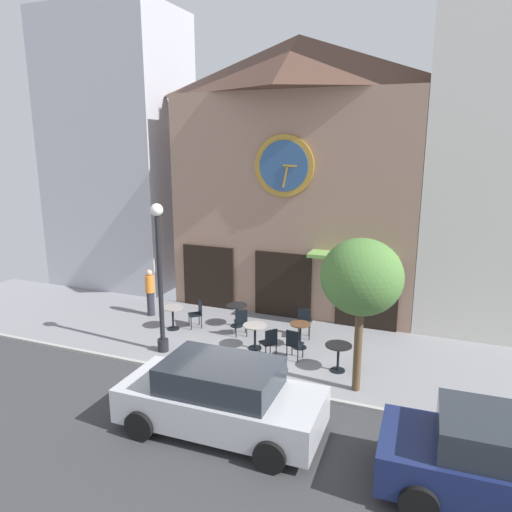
{
  "coord_description": "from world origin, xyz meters",
  "views": [
    {
      "loc": [
        4.48,
        -10.24,
        6.02
      ],
      "look_at": [
        -0.63,
        2.55,
        2.74
      ],
      "focal_mm": 33.93,
      "sensor_mm": 36.0,
      "label": 1
    }
  ],
  "objects_px": {
    "street_lamp": "(160,279)",
    "cafe_chair_under_awning": "(270,341)",
    "street_tree": "(362,278)",
    "cafe_table_center_left": "(300,332)",
    "pedestrian_orange": "(150,292)",
    "parked_car_navy": "(512,464)",
    "cafe_table_rightmost": "(173,314)",
    "parked_car_silver": "(221,397)",
    "cafe_table_leftmost": "(338,352)",
    "cafe_table_center_right": "(237,311)",
    "cafe_chair_right_end": "(241,320)",
    "cafe_chair_mid_row": "(197,312)",
    "cafe_table_near_curb": "(255,332)",
    "cafe_chair_outer": "(304,321)",
    "cafe_chair_curbside": "(294,342)"
  },
  "relations": [
    {
      "from": "street_tree",
      "to": "cafe_table_center_right",
      "type": "distance_m",
      "value": 5.77
    },
    {
      "from": "cafe_table_center_right",
      "to": "parked_car_navy",
      "type": "height_order",
      "value": "parked_car_navy"
    },
    {
      "from": "cafe_chair_outer",
      "to": "pedestrian_orange",
      "type": "xyz_separation_m",
      "value": [
        -5.59,
        -0.11,
        0.33
      ]
    },
    {
      "from": "street_tree",
      "to": "pedestrian_orange",
      "type": "height_order",
      "value": "street_tree"
    },
    {
      "from": "cafe_chair_mid_row",
      "to": "cafe_table_leftmost",
      "type": "bearing_deg",
      "value": -15.57
    },
    {
      "from": "cafe_table_rightmost",
      "to": "cafe_chair_under_awning",
      "type": "bearing_deg",
      "value": -13.79
    },
    {
      "from": "cafe_table_center_right",
      "to": "cafe_chair_right_end",
      "type": "relative_size",
      "value": 0.83
    },
    {
      "from": "cafe_chair_under_awning",
      "to": "parked_car_navy",
      "type": "relative_size",
      "value": 0.21
    },
    {
      "from": "parked_car_navy",
      "to": "cafe_table_leftmost",
      "type": "bearing_deg",
      "value": 134.76
    },
    {
      "from": "street_lamp",
      "to": "cafe_table_center_left",
      "type": "distance_m",
      "value": 4.4
    },
    {
      "from": "cafe_chair_curbside",
      "to": "parked_car_silver",
      "type": "height_order",
      "value": "parked_car_silver"
    },
    {
      "from": "pedestrian_orange",
      "to": "cafe_table_center_left",
      "type": "bearing_deg",
      "value": -7.33
    },
    {
      "from": "street_lamp",
      "to": "pedestrian_orange",
      "type": "relative_size",
      "value": 2.61
    },
    {
      "from": "cafe_table_leftmost",
      "to": "cafe_chair_curbside",
      "type": "height_order",
      "value": "cafe_chair_curbside"
    },
    {
      "from": "cafe_table_rightmost",
      "to": "parked_car_silver",
      "type": "height_order",
      "value": "parked_car_silver"
    },
    {
      "from": "cafe_table_leftmost",
      "to": "cafe_chair_right_end",
      "type": "height_order",
      "value": "cafe_chair_right_end"
    },
    {
      "from": "pedestrian_orange",
      "to": "cafe_table_leftmost",
      "type": "bearing_deg",
      "value": -14.17
    },
    {
      "from": "cafe_chair_curbside",
      "to": "parked_car_silver",
      "type": "xyz_separation_m",
      "value": [
        -0.42,
        -3.82,
        0.23
      ]
    },
    {
      "from": "street_lamp",
      "to": "cafe_table_rightmost",
      "type": "distance_m",
      "value": 2.4
    },
    {
      "from": "cafe_table_near_curb",
      "to": "cafe_chair_curbside",
      "type": "height_order",
      "value": "cafe_chair_curbside"
    },
    {
      "from": "cafe_chair_mid_row",
      "to": "cafe_table_near_curb",
      "type": "bearing_deg",
      "value": -20.06
    },
    {
      "from": "cafe_table_center_left",
      "to": "cafe_table_leftmost",
      "type": "height_order",
      "value": "cafe_table_center_left"
    },
    {
      "from": "parked_car_silver",
      "to": "cafe_chair_mid_row",
      "type": "bearing_deg",
      "value": 123.23
    },
    {
      "from": "cafe_chair_outer",
      "to": "cafe_chair_mid_row",
      "type": "xyz_separation_m",
      "value": [
        -3.5,
        -0.5,
        0.0
      ]
    },
    {
      "from": "cafe_chair_outer",
      "to": "cafe_chair_curbside",
      "type": "distance_m",
      "value": 1.7
    },
    {
      "from": "cafe_table_center_right",
      "to": "cafe_chair_under_awning",
      "type": "bearing_deg",
      "value": -45.76
    },
    {
      "from": "parked_car_navy",
      "to": "street_lamp",
      "type": "bearing_deg",
      "value": 160.39
    },
    {
      "from": "street_tree",
      "to": "cafe_table_leftmost",
      "type": "distance_m",
      "value": 2.58
    },
    {
      "from": "cafe_chair_mid_row",
      "to": "parked_car_silver",
      "type": "xyz_separation_m",
      "value": [
        3.28,
        -5.01,
        0.23
      ]
    },
    {
      "from": "cafe_table_near_curb",
      "to": "cafe_chair_under_awning",
      "type": "distance_m",
      "value": 0.8
    },
    {
      "from": "cafe_chair_right_end",
      "to": "cafe_chair_mid_row",
      "type": "xyz_separation_m",
      "value": [
        -1.64,
        0.16,
        0.0
      ]
    },
    {
      "from": "cafe_chair_under_awning",
      "to": "parked_car_silver",
      "type": "bearing_deg",
      "value": -86.17
    },
    {
      "from": "cafe_table_center_right",
      "to": "cafe_chair_under_awning",
      "type": "height_order",
      "value": "cafe_chair_under_awning"
    },
    {
      "from": "cafe_table_near_curb",
      "to": "cafe_chair_outer",
      "type": "height_order",
      "value": "cafe_chair_outer"
    },
    {
      "from": "parked_car_silver",
      "to": "parked_car_navy",
      "type": "height_order",
      "value": "same"
    },
    {
      "from": "street_lamp",
      "to": "cafe_chair_under_awning",
      "type": "relative_size",
      "value": 4.85
    },
    {
      "from": "cafe_table_leftmost",
      "to": "street_tree",
      "type": "bearing_deg",
      "value": -52.38
    },
    {
      "from": "cafe_table_rightmost",
      "to": "cafe_chair_right_end",
      "type": "height_order",
      "value": "cafe_chair_right_end"
    },
    {
      "from": "cafe_chair_outer",
      "to": "street_lamp",
      "type": "bearing_deg",
      "value": -144.42
    },
    {
      "from": "cafe_table_near_curb",
      "to": "cafe_chair_mid_row",
      "type": "distance_m",
      "value": 2.56
    },
    {
      "from": "cafe_table_rightmost",
      "to": "pedestrian_orange",
      "type": "height_order",
      "value": "pedestrian_orange"
    },
    {
      "from": "street_tree",
      "to": "cafe_table_center_left",
      "type": "bearing_deg",
      "value": 136.87
    },
    {
      "from": "cafe_table_near_curb",
      "to": "cafe_table_center_left",
      "type": "height_order",
      "value": "cafe_table_center_left"
    },
    {
      "from": "cafe_table_center_left",
      "to": "parked_car_navy",
      "type": "bearing_deg",
      "value": -43.35
    },
    {
      "from": "cafe_table_center_left",
      "to": "parked_car_silver",
      "type": "xyz_separation_m",
      "value": [
        -0.35,
        -4.67,
        0.25
      ]
    },
    {
      "from": "cafe_chair_curbside",
      "to": "cafe_table_center_right",
      "type": "bearing_deg",
      "value": 145.42
    },
    {
      "from": "street_lamp",
      "to": "cafe_chair_under_awning",
      "type": "distance_m",
      "value": 3.58
    },
    {
      "from": "cafe_table_center_right",
      "to": "cafe_chair_under_awning",
      "type": "relative_size",
      "value": 0.83
    },
    {
      "from": "pedestrian_orange",
      "to": "cafe_table_rightmost",
      "type": "bearing_deg",
      "value": -30.81
    },
    {
      "from": "street_lamp",
      "to": "cafe_table_center_left",
      "type": "relative_size",
      "value": 5.66
    }
  ]
}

